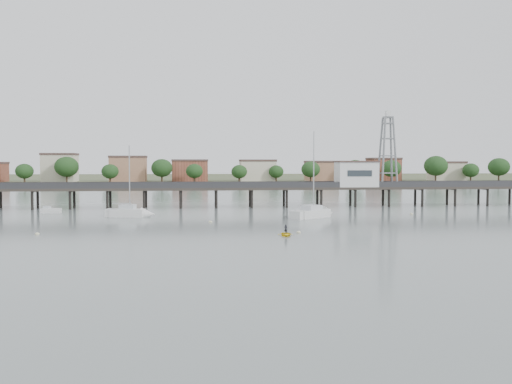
% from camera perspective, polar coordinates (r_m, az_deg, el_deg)
% --- Properties ---
extents(ground_plane, '(500.00, 500.00, 0.00)m').
position_cam_1_polar(ground_plane, '(54.27, 1.84, -6.56)').
color(ground_plane, slate).
rests_on(ground_plane, ground).
extents(pier, '(150.00, 5.00, 5.50)m').
position_cam_1_polar(pier, '(113.37, -2.26, 0.36)').
color(pier, '#2D2823').
rests_on(pier, ground).
extents(pier_building, '(8.40, 5.40, 5.30)m').
position_cam_1_polar(pier_building, '(117.56, 9.99, 1.82)').
color(pier_building, silver).
rests_on(pier_building, ground).
extents(lattice_tower, '(3.20, 3.20, 15.50)m').
position_cam_1_polar(lattice_tower, '(119.50, 13.02, 3.93)').
color(lattice_tower, slate).
rests_on(lattice_tower, ground).
extents(sailboat_c, '(8.61, 7.78, 14.81)m').
position_cam_1_polar(sailboat_c, '(94.20, 6.17, -2.12)').
color(sailboat_c, silver).
rests_on(sailboat_c, ground).
extents(sailboat_b, '(7.73, 3.74, 12.36)m').
position_cam_1_polar(sailboat_b, '(96.04, -12.09, -2.06)').
color(sailboat_b, silver).
rests_on(sailboat_b, ground).
extents(white_tender, '(3.51, 1.79, 1.31)m').
position_cam_1_polar(white_tender, '(107.83, -19.86, -1.75)').
color(white_tender, silver).
rests_on(white_tender, ground).
extents(yellow_dinghy, '(1.93, 0.69, 2.66)m').
position_cam_1_polar(yellow_dinghy, '(70.18, 3.00, -4.38)').
color(yellow_dinghy, yellow).
rests_on(yellow_dinghy, ground).
extents(dinghy_occupant, '(0.70, 1.19, 0.27)m').
position_cam_1_polar(dinghy_occupant, '(70.18, 3.00, -4.38)').
color(dinghy_occupant, black).
rests_on(dinghy_occupant, ground).
extents(mooring_buoys, '(93.04, 24.16, 0.39)m').
position_cam_1_polar(mooring_buoys, '(83.53, 0.25, -3.13)').
color(mooring_buoys, beige).
rests_on(mooring_buoys, ground).
extents(far_shore, '(500.00, 170.00, 10.40)m').
position_cam_1_polar(far_shore, '(292.80, -4.45, 1.41)').
color(far_shore, '#475133').
rests_on(far_shore, ground).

